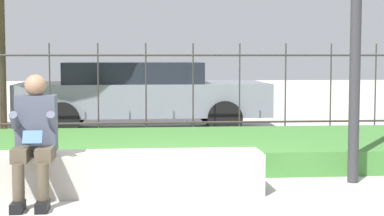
% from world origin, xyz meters
% --- Properties ---
extents(ground_plane, '(60.00, 60.00, 0.00)m').
position_xyz_m(ground_plane, '(0.00, 0.00, 0.00)').
color(ground_plane, '#B2AFA8').
extents(stone_bench, '(2.71, 0.54, 0.43)m').
position_xyz_m(stone_bench, '(-0.26, 0.00, 0.19)').
color(stone_bench, '#ADA89E').
rests_on(stone_bench, ground_plane).
extents(person_seated_reader, '(0.42, 0.73, 1.23)m').
position_xyz_m(person_seated_reader, '(-1.14, -0.30, 0.66)').
color(person_seated_reader, black).
rests_on(person_seated_reader, ground_plane).
extents(grass_berm, '(10.40, 2.78, 0.29)m').
position_xyz_m(grass_berm, '(0.00, 2.09, 0.15)').
color(grass_berm, '#3D7533').
rests_on(grass_berm, ground_plane).
extents(iron_fence, '(8.40, 0.03, 1.61)m').
position_xyz_m(iron_fence, '(0.00, 3.87, 0.85)').
color(iron_fence, '#332D28').
rests_on(iron_fence, ground_plane).
extents(car_parked_center, '(4.57, 2.01, 1.29)m').
position_xyz_m(car_parked_center, '(-0.06, 5.56, 0.70)').
color(car_parked_center, slate).
rests_on(car_parked_center, ground_plane).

